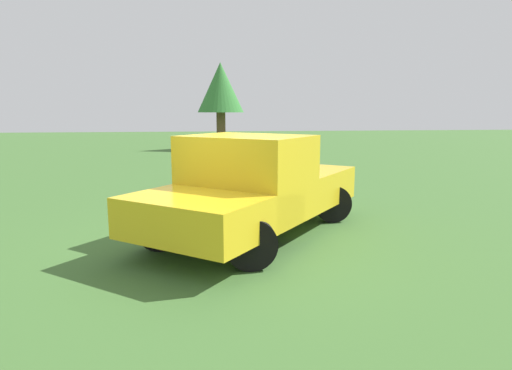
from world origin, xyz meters
The scene contains 3 objects.
ground_plane centered at (0.00, 0.00, 0.00)m, with size 80.00×80.00×0.00m, color #3D662D.
pickup_truck centered at (-0.53, -0.26, 0.92)m, with size 4.57×5.06×1.79m.
tree_back_left centered at (-0.83, -18.01, 3.41)m, with size 2.61×2.61×4.86m.
Camera 1 is at (0.35, 7.20, 2.20)m, focal length 30.72 mm.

